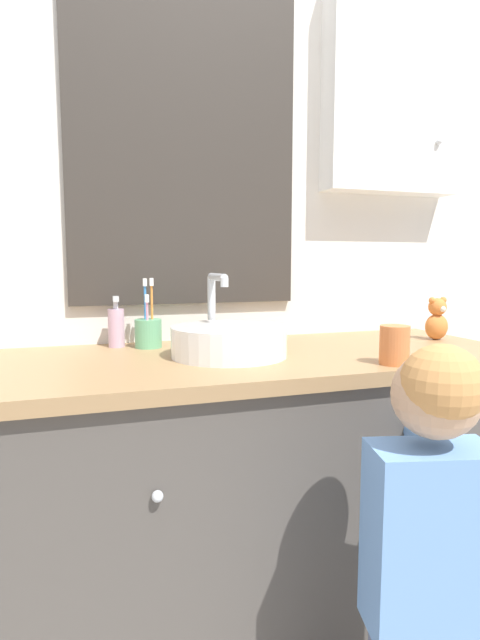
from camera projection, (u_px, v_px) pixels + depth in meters
name	position (u px, v px, depth m)	size (l,w,h in m)	color
wall_back	(235.00, 183.00, 1.60)	(3.20, 0.18, 2.50)	silver
vanity_counter	(260.00, 490.00, 1.39)	(1.46, 0.60, 0.78)	#4C4742
sink_basin	(229.00, 339.00, 1.32)	(0.30, 0.36, 0.22)	white
toothbrush_holder	(148.00, 332.00, 1.44)	(0.08, 0.08, 0.20)	#66B27F
soap_dispenser	(116.00, 327.00, 1.45)	(0.05, 0.05, 0.15)	#CCA3BC
child_figure	(430.00, 543.00, 0.93)	(0.31, 0.42, 0.89)	slate
teddy_bear	(437.00, 320.00, 1.59)	(0.07, 0.06, 0.14)	orange
drinking_cup	(394.00, 345.00, 1.20)	(0.07, 0.07, 0.09)	orange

